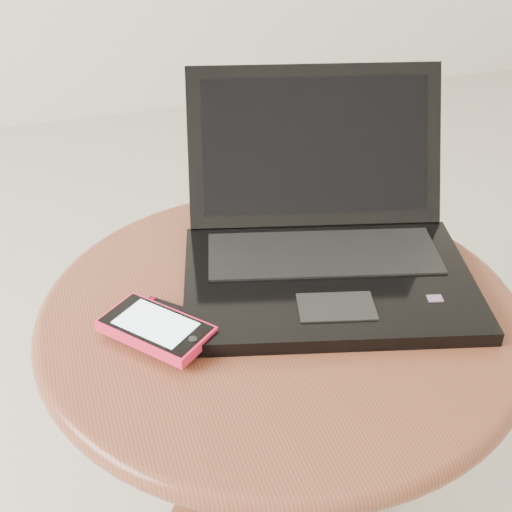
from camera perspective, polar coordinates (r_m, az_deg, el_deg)
name	(u,v)px	position (r m, az deg, el deg)	size (l,w,h in m)	color
table	(279,366)	(0.94, 1.87, -8.83)	(0.60, 0.60, 0.48)	#4C2811
laptop	(324,240)	(0.93, 5.49, 1.32)	(0.43, 0.43, 0.22)	black
phone_black	(176,325)	(0.84, -6.43, -5.53)	(0.12, 0.12, 0.01)	black
phone_pink	(156,328)	(0.82, -8.05, -5.77)	(0.13, 0.14, 0.02)	#F42146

